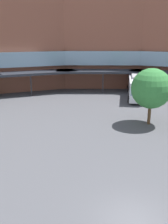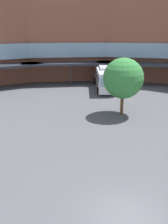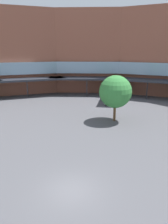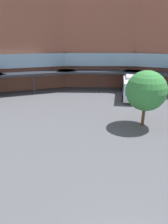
{
  "view_description": "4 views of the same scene",
  "coord_description": "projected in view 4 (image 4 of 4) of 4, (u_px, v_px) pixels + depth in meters",
  "views": [
    {
      "loc": [
        -2.56,
        -11.78,
        10.02
      ],
      "look_at": [
        -2.96,
        10.68,
        3.06
      ],
      "focal_mm": 40.21,
      "sensor_mm": 36.0,
      "label": 1
    },
    {
      "loc": [
        -3.63,
        -10.07,
        9.36
      ],
      "look_at": [
        -0.47,
        12.03,
        1.83
      ],
      "focal_mm": 39.2,
      "sensor_mm": 36.0,
      "label": 2
    },
    {
      "loc": [
        1.5,
        -13.38,
        10.03
      ],
      "look_at": [
        0.34,
        11.66,
        2.53
      ],
      "focal_mm": 34.3,
      "sensor_mm": 36.0,
      "label": 3
    },
    {
      "loc": [
        -1.68,
        -5.4,
        9.53
      ],
      "look_at": [
        -2.33,
        12.78,
        2.8
      ],
      "focal_mm": 31.17,
      "sensor_mm": 36.0,
      "label": 4
    }
  ],
  "objects": [
    {
      "name": "plaza_tree",
      "position": [
        146.0,
        91.0,
        21.67
      ],
      "size": [
        4.54,
        4.54,
        6.5
      ],
      "color": "brown",
      "rests_on": "ground"
    },
    {
      "name": "station_building",
      "position": [
        104.0,
        47.0,
        25.66
      ],
      "size": [
        83.63,
        49.81,
        18.28
      ],
      "color": "#93543F",
      "rests_on": "ground"
    },
    {
      "name": "bus_3",
      "position": [
        130.0,
        86.0,
        34.88
      ],
      "size": [
        4.1,
        11.64,
        3.67
      ],
      "rotation": [
        0.0,
        0.0,
        4.57
      ],
      "color": "white",
      "rests_on": "ground"
    }
  ]
}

